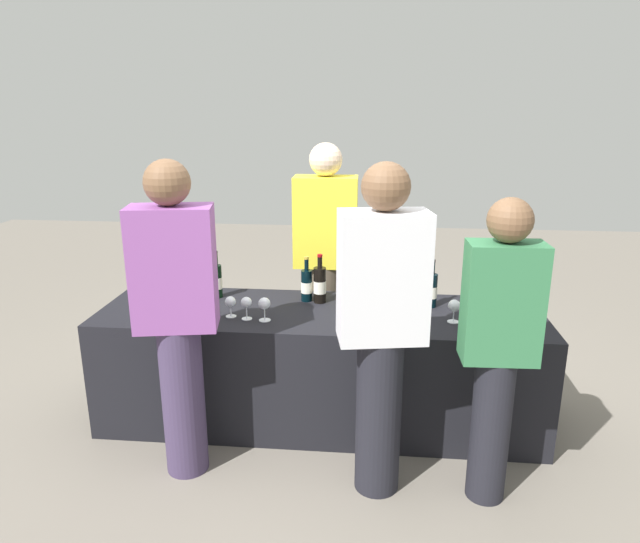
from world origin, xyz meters
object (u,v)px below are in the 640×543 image
Objects in this scene: wine_bottle_2 at (320,285)px; wine_bottle_3 at (353,288)px; guest_1 at (381,324)px; wine_glass_5 at (454,307)px; wine_glass_1 at (230,303)px; wine_glass_2 at (246,303)px; wine_bottle_4 at (375,286)px; wine_bottle_5 at (406,293)px; server_pouring at (325,255)px; wine_glass_0 at (153,300)px; wine_bottle_6 at (432,290)px; ice_bucket at (494,302)px; wine_bottle_0 at (217,281)px; wine_glass_3 at (264,304)px; wine_glass_4 at (387,306)px; guest_2 at (498,343)px; wine_bottle_1 at (307,285)px; wine_bottle_7 at (473,291)px; guest_0 at (177,312)px.

wine_bottle_2 reaches higher than wine_bottle_3.
guest_1 is (0.38, -0.82, 0.07)m from wine_bottle_2.
wine_glass_5 is 0.70m from guest_1.
wine_glass_1 is 0.11m from wine_glass_2.
wine_bottle_5 is at bearing -23.36° from wine_bottle_4.
server_pouring reaches higher than wine_bottle_2.
wine_bottle_6 is at bearing 11.69° from wine_glass_0.
wine_bottle_5 is 0.97m from wine_glass_2.
wine_bottle_0 is at bearing 173.19° from ice_bucket.
wine_glass_3 is (0.38, -0.38, -0.01)m from wine_bottle_0.
wine_glass_4 is 1.05× the size of wine_glass_5.
wine_glass_2 is at bearing 157.52° from guest_2.
wine_bottle_1 is 0.30m from wine_bottle_3.
guest_2 is at bearing 124.61° from server_pouring.
wine_bottle_7 reaches higher than wine_glass_3.
wine_bottle_4 is 1.35m from wine_glass_0.
wine_glass_5 is (0.89, -0.29, -0.01)m from wine_bottle_1.
server_pouring is (0.67, 0.45, 0.07)m from wine_bottle_0.
wine_bottle_4 is (0.13, 0.03, 0.01)m from wine_bottle_3.
wine_bottle_7 is at bearing -1.13° from wine_bottle_3.
wine_bottle_0 is 2.13× the size of wine_glass_0.
ice_bucket reaches higher than wine_glass_5.
wine_glass_1 is 0.08× the size of guest_2.
wine_glass_1 is at bearing -178.37° from wine_glass_5.
server_pouring is at bearing 80.04° from wine_bottle_1.
wine_bottle_2 reaches higher than ice_bucket.
ice_bucket is at bearing 13.14° from wine_glass_4.
wine_bottle_1 is at bearing 165.68° from wine_bottle_2.
wine_bottle_3 is 2.23× the size of wine_glass_5.
wine_bottle_6 is (0.35, -0.01, -0.01)m from wine_bottle_4.
wine_glass_2 is 1.45m from ice_bucket.
ice_bucket is at bearing 5.29° from wine_glass_0.
wine_glass_0 is (-0.87, -0.38, 0.00)m from wine_bottle_1.
wine_bottle_0 is 1.61m from wine_bottle_7.
wine_glass_4 is 0.08× the size of server_pouring.
wine_bottle_1 is 0.47m from wine_glass_2.
guest_2 is (0.52, -0.52, 0.02)m from wine_glass_4.
wine_bottle_7 is 2.20× the size of wine_glass_0.
wine_bottle_0 is 0.80m from guest_0.
server_pouring is at bearing 71.16° from wine_glass_3.
server_pouring is (0.95, 0.84, 0.08)m from wine_glass_0.
wine_glass_3 is at bearing -162.41° from wine_bottle_5.
wine_bottle_7 reaches higher than wine_glass_4.
guest_2 is at bearing -99.60° from ice_bucket.
wine_glass_0 is 1.16× the size of wine_glass_1.
guest_0 is 1.10× the size of guest_2.
wine_bottle_0 is 2.47× the size of wine_glass_1.
wine_bottle_0 is at bearing 177.14° from wine_bottle_7.
guest_0 is at bearing -161.48° from wine_glass_5.
wine_bottle_6 is 2.12× the size of wine_glass_4.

